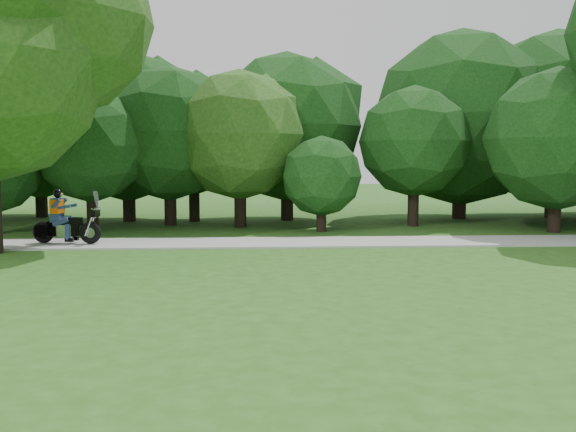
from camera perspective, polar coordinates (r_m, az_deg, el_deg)
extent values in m
plane|color=#2D5317|center=(11.55, 15.00, -7.59)|extent=(100.00, 100.00, 0.00)
cube|color=#A3A39E|center=(19.19, 7.52, -2.29)|extent=(60.00, 2.20, 0.06)
cylinder|color=black|center=(23.34, -4.26, 1.22)|extent=(0.44, 0.44, 1.80)
sphere|color=#204A15|center=(23.29, -4.30, 7.19)|extent=(4.71, 4.71, 4.71)
cylinder|color=black|center=(26.13, -13.94, 1.51)|extent=(0.50, 0.50, 1.80)
sphere|color=#0F3310|center=(26.10, -14.08, 7.71)|extent=(5.92, 5.92, 5.92)
cylinder|color=black|center=(24.37, -10.41, 1.29)|extent=(0.45, 0.45, 1.77)
sphere|color=#0F3310|center=(24.33, -10.51, 7.22)|extent=(5.03, 5.03, 5.03)
cylinder|color=black|center=(27.43, 14.98, 1.66)|extent=(0.56, 0.56, 1.80)
sphere|color=#0F3310|center=(27.43, 15.15, 8.43)|extent=(7.21, 7.21, 7.21)
cylinder|color=black|center=(25.63, -8.33, 1.54)|extent=(0.42, 0.42, 1.80)
sphere|color=#0F3310|center=(25.59, -8.40, 6.73)|extent=(4.37, 4.37, 4.37)
cylinder|color=black|center=(24.08, 11.07, 1.25)|extent=(0.40, 0.40, 1.79)
sphere|color=#0F3310|center=(24.03, 11.17, 6.54)|extent=(4.09, 4.09, 4.09)
cylinder|color=black|center=(23.44, 22.59, 0.58)|extent=(0.44, 0.44, 1.58)
sphere|color=#0F3310|center=(23.39, 22.80, 6.35)|extent=(4.83, 4.83, 4.83)
cylinder|color=black|center=(23.39, -16.99, 0.81)|extent=(0.40, 0.40, 1.63)
sphere|color=#0F3310|center=(23.33, -17.13, 5.94)|extent=(3.94, 3.94, 3.94)
cylinder|color=black|center=(21.89, 2.98, -0.09)|extent=(0.34, 0.34, 1.00)
sphere|color=#0F3310|center=(21.80, 2.99, 3.56)|extent=(2.75, 2.75, 2.75)
cylinder|color=black|center=(29.03, -21.08, 1.67)|extent=(0.49, 0.49, 1.80)
sphere|color=#0F3310|center=(29.01, -21.26, 7.20)|extent=(5.85, 5.85, 5.85)
cylinder|color=black|center=(25.79, -0.08, 1.62)|extent=(0.50, 0.50, 1.80)
sphere|color=#0F3310|center=(25.77, -0.08, 7.92)|extent=(5.95, 5.95, 5.95)
cylinder|color=black|center=(29.15, 22.41, 1.64)|extent=(0.56, 0.56, 1.80)
sphere|color=#0F3310|center=(29.15, 22.64, 8.07)|extent=(7.29, 7.29, 7.29)
sphere|color=#204A15|center=(19.07, -19.70, 16.04)|extent=(5.12, 5.12, 5.12)
torus|color=black|center=(19.77, -20.91, -1.35)|extent=(0.66, 0.29, 0.64)
torus|color=black|center=(19.16, -17.16, -1.44)|extent=(0.66, 0.29, 0.64)
cube|color=black|center=(19.52, -19.52, -1.25)|extent=(1.04, 0.39, 0.29)
cube|color=silver|center=(19.46, -19.15, -1.26)|extent=(0.48, 0.38, 0.36)
cube|color=black|center=(19.34, -18.57, -0.47)|extent=(0.51, 0.35, 0.24)
cube|color=black|center=(19.55, -19.84, -0.56)|extent=(0.52, 0.37, 0.09)
cylinder|color=silver|center=(19.11, -17.09, -0.49)|extent=(0.36, 0.10, 0.82)
cylinder|color=silver|center=(19.02, -16.70, 0.67)|extent=(0.13, 0.58, 0.03)
cube|color=black|center=(19.56, -21.07, -1.29)|extent=(0.39, 0.17, 0.31)
cube|color=black|center=(19.92, -20.54, -1.16)|extent=(0.39, 0.17, 0.31)
cube|color=navy|center=(19.54, -19.85, -0.19)|extent=(0.33, 0.39, 0.22)
cube|color=navy|center=(19.50, -19.83, 0.77)|extent=(0.30, 0.42, 0.51)
cube|color=#F75F04|center=(19.50, -19.83, 0.82)|extent=(0.33, 0.46, 0.40)
sphere|color=black|center=(19.47, -19.79, 1.89)|extent=(0.25, 0.25, 0.25)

